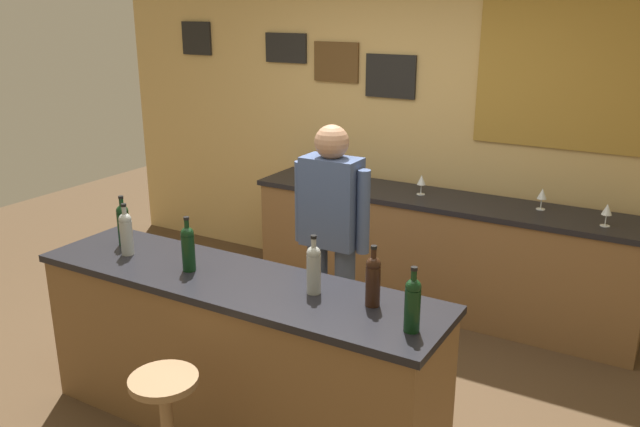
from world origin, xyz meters
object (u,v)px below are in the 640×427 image
bartender (331,233)px  wine_glass_c (542,195)px  wine_bottle_f (413,303)px  wine_bottle_a (123,223)px  wine_bottle_e (373,279)px  bar_stool (167,419)px  wine_bottle_d (314,268)px  wine_glass_d (607,210)px  wine_bottle_b (126,232)px  wine_glass_a (351,174)px  wine_glass_b (421,181)px  wine_bottle_c (188,247)px

bartender → wine_glass_c: 1.63m
wine_bottle_f → wine_bottle_a: bearing=175.6°
wine_bottle_a → wine_bottle_e: same height
bar_stool → wine_bottle_a: (-0.94, 0.71, 0.60)m
wine_bottle_d → wine_bottle_f: size_ratio=1.00×
wine_bottle_e → wine_glass_d: bearing=67.3°
wine_bottle_a → wine_bottle_d: (1.33, -0.02, 0.00)m
bar_stool → wine_glass_d: wine_glass_d is taller
wine_bottle_b → wine_glass_a: size_ratio=1.97×
bar_stool → wine_bottle_d: size_ratio=2.22×
bar_stool → wine_bottle_b: size_ratio=2.22×
bartender → wine_bottle_d: size_ratio=5.29×
bartender → wine_glass_d: bartender is taller
bartender → wine_bottle_a: (-0.99, -0.76, 0.12)m
wine_glass_c → wine_glass_d: same height
wine_bottle_f → wine_glass_c: bearing=88.0°
wine_bottle_b → wine_glass_c: wine_bottle_b is taller
wine_glass_a → bartender: bearing=-68.0°
wine_bottle_e → wine_glass_b: 2.06m
wine_glass_b → wine_glass_d: (1.34, -0.09, 0.00)m
wine_bottle_d → wine_bottle_f: same height
wine_bottle_b → wine_bottle_f: 1.78m
wine_bottle_e → wine_glass_d: 2.05m
wine_bottle_c → wine_bottle_d: size_ratio=1.00×
wine_bottle_c → wine_bottle_d: (0.73, 0.09, 0.00)m
wine_bottle_e → wine_glass_c: size_ratio=1.97×
wine_bottle_a → wine_bottle_d: size_ratio=1.00×
bartender → wine_glass_a: 1.22m
bartender → wine_glass_d: (1.45, 1.12, 0.07)m
wine_glass_c → wine_glass_d: size_ratio=1.00×
wine_bottle_e → wine_glass_d: (0.79, 1.89, -0.05)m
wine_bottle_c → wine_glass_c: bearing=57.3°
bar_stool → wine_bottle_f: bearing=29.9°
bartender → wine_bottle_d: (0.34, -0.79, 0.12)m
bartender → wine_glass_a: (-0.46, 1.13, 0.07)m
wine_glass_a → wine_bottle_d: bearing=-67.4°
wine_bottle_b → wine_bottle_e: same height
wine_bottle_b → wine_bottle_e: bearing=3.9°
wine_bottle_b → wine_bottle_e: (1.52, 0.10, 0.00)m
wine_glass_c → wine_glass_b: bearing=-175.3°
wine_bottle_c → wine_bottle_b: bearing=179.4°
wine_bottle_f → wine_bottle_d: bearing=167.6°
wine_bottle_c → wine_glass_b: wine_bottle_c is taller
bar_stool → wine_bottle_f: size_ratio=2.22×
wine_bottle_c → wine_glass_a: 2.01m
wine_bottle_a → wine_bottle_f: 1.92m
bar_stool → wine_glass_b: bearing=86.6°
bartender → wine_bottle_f: bearing=-44.8°
wine_glass_b → wine_glass_c: (0.89, 0.07, 0.00)m
bartender → wine_glass_a: bartender is taller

